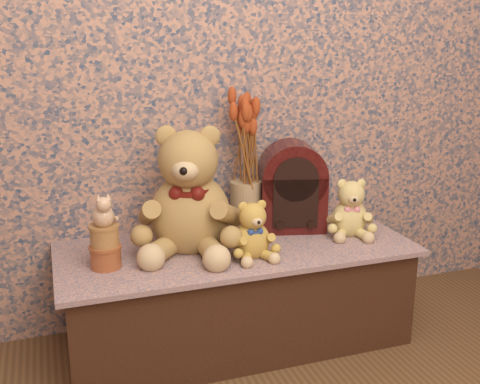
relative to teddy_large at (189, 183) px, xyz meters
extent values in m
cube|color=#324867|center=(0.18, 0.25, 0.61)|extent=(3.00, 0.10, 2.60)
cube|color=#3A4A77|center=(0.18, -0.04, -0.48)|extent=(1.42, 0.60, 0.42)
cylinder|color=tan|center=(0.27, 0.11, -0.15)|extent=(0.14, 0.14, 0.22)
cylinder|color=#AD7332|center=(-0.34, -0.10, -0.23)|extent=(0.12, 0.12, 0.08)
cylinder|color=#D8B55E|center=(-0.34, -0.10, -0.14)|extent=(0.11, 0.11, 0.08)
camera|label=1|loc=(-0.51, -2.10, 0.57)|focal=42.85mm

